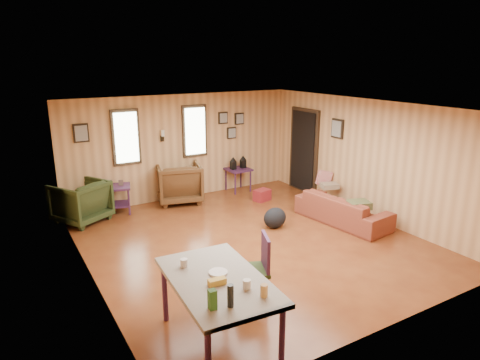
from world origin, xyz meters
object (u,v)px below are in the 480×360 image
Objects in this scene: recliner_green at (81,200)px; dining_table at (218,285)px; recliner_brown at (179,181)px; sofa at (343,204)px; end_table at (117,194)px; side_table at (238,167)px.

dining_table reaches higher than recliner_green.
dining_table is (0.57, -4.78, 0.29)m from recliner_green.
dining_table is at bearing 86.85° from recliner_brown.
recliner_brown is at bearing 154.34° from recliner_green.
sofa is 4.68m from end_table.
side_table is at bearing 153.08° from recliner_green.
side_table is at bearing 0.73° from end_table.
side_table is at bearing 7.27° from sofa.
recliner_green reaches higher than sofa.
sofa is at bearing 32.32° from dining_table.
dining_table reaches higher than end_table.
end_table is 4.95m from dining_table.
end_table is (-3.71, 2.84, 0.03)m from sofa.
recliner_brown is 1.13× the size of side_table.
side_table is (1.57, 0.03, 0.10)m from recliner_brown.
side_table reaches higher than sofa.
side_table is 0.52× the size of dining_table.
end_table is at bearing 92.01° from dining_table.
recliner_brown is at bearing 32.03° from sofa.
recliner_brown reaches higher than side_table.
end_table is at bearing 161.57° from recliner_green.
recliner_green is (-2.17, -0.16, -0.03)m from recliner_brown.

